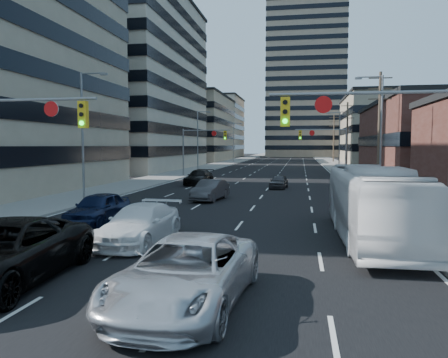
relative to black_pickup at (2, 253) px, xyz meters
name	(u,v)px	position (x,y,z in m)	size (l,w,h in m)	color
ground	(84,321)	(3.52, -2.03, -0.89)	(400.00, 400.00, 0.00)	black
road_surface	(286,158)	(3.52, 127.97, -0.88)	(18.00, 300.00, 0.02)	black
sidewalk_left	(249,157)	(-7.98, 127.97, -0.82)	(5.00, 300.00, 0.15)	slate
sidewalk_right	(323,158)	(15.02, 127.97, -0.82)	(5.00, 300.00, 0.15)	slate
office_left_mid	(107,84)	(-23.48, 57.97, 13.11)	(26.00, 34.00, 28.00)	#ADA089
office_left_far	(187,129)	(-20.48, 97.97, 7.11)	(20.00, 30.00, 16.00)	gray
office_right_far	(399,131)	(28.52, 85.97, 6.11)	(22.00, 28.00, 14.00)	gray
apartment_tower	(306,74)	(9.52, 147.97, 28.11)	(26.00, 26.00, 58.00)	gray
bg_block_left	(205,128)	(-24.48, 137.97, 9.11)	(24.00, 24.00, 20.00)	#ADA089
bg_block_right	(393,138)	(35.52, 127.97, 5.11)	(22.00, 22.00, 12.00)	gray
signal_near_left	(10,135)	(-3.94, 5.97, 3.43)	(6.59, 0.33, 6.00)	slate
signal_near_right	(378,134)	(10.97, 5.97, 3.43)	(6.59, 0.33, 6.00)	slate
signal_far_left	(201,142)	(-4.17, 42.97, 3.41)	(6.09, 0.33, 6.00)	slate
signal_far_right	(326,142)	(11.20, 42.97, 3.41)	(6.09, 0.33, 6.00)	slate
utility_pole_block	(379,126)	(15.72, 33.97, 4.88)	(2.20, 0.28, 11.00)	#4C3D2D
utility_pole_midblock	(347,134)	(15.72, 63.97, 4.88)	(2.20, 0.28, 11.00)	#4C3D2D
utility_pole_distant	(334,137)	(15.72, 93.97, 4.88)	(2.20, 0.28, 11.00)	#4C3D2D
streetlight_left_near	(85,129)	(-6.82, 17.97, 4.16)	(2.03, 0.22, 9.00)	slate
streetlight_left_mid	(199,138)	(-6.82, 52.97, 4.16)	(2.03, 0.22, 9.00)	slate
streetlight_left_far	(234,140)	(-6.82, 87.97, 4.16)	(2.03, 0.22, 9.00)	slate
streetlight_right_near	(379,130)	(13.85, 22.97, 4.16)	(2.03, 0.22, 9.00)	slate
streetlight_right_far	(338,138)	(13.85, 57.97, 4.16)	(2.03, 0.22, 9.00)	slate
black_pickup	(2,253)	(0.00, 0.00, 0.00)	(2.97, 6.44, 1.79)	black
white_van	(140,224)	(1.92, 5.62, -0.14)	(2.13, 5.23, 1.52)	white
silver_suv	(186,272)	(5.52, -0.69, -0.08)	(2.71, 5.89, 1.64)	silver
transit_bus	(372,204)	(11.10, 7.71, 0.63)	(2.55, 10.92, 3.04)	silver
sedan_blue	(98,208)	(-1.68, 9.36, -0.12)	(1.84, 4.57, 1.56)	#0C1633
sedan_grey_center	(210,190)	(1.92, 19.40, -0.16)	(1.55, 4.43, 1.46)	#39393C
sedan_black_far	(199,177)	(-1.68, 31.23, -0.16)	(2.07, 5.10, 1.48)	black
sedan_grey_right	(279,182)	(6.29, 28.97, -0.28)	(1.44, 3.58, 1.22)	#363639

